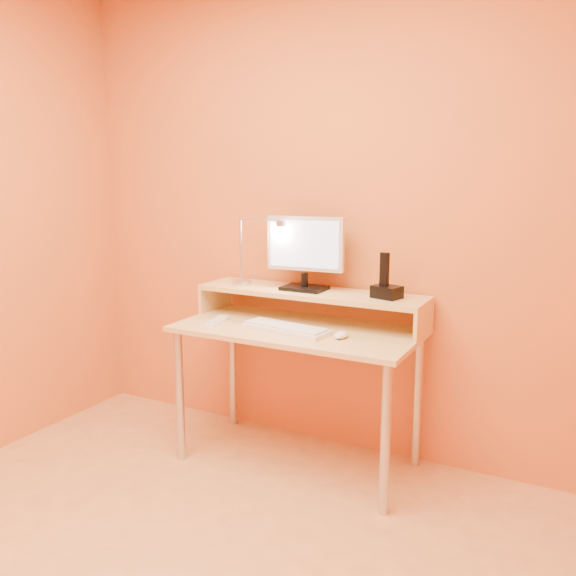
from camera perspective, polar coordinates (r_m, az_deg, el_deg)
The scene contains 25 objects.
wall_back at distance 3.15m, azimuth 3.59°, elevation 6.92°, with size 3.00×0.04×2.50m, color orange.
desk_leg_fl at distance 3.15m, azimuth -10.35°, elevation -10.14°, with size 0.04×0.04×0.69m, color #BDBDBF.
desk_leg_fr at distance 2.66m, azimuth 9.31°, elevation -14.18°, with size 0.04×0.04×0.69m, color #BDBDBF.
desk_leg_bl at distance 3.53m, azimuth -5.32°, elevation -7.65°, with size 0.04×0.04×0.69m, color #BDBDBF.
desk_leg_br at distance 3.10m, azimuth 12.30°, elevation -10.53°, with size 0.04×0.04×0.69m, color #BDBDBF.
desk_lower at distance 2.95m, azimuth 0.91°, elevation -4.02°, with size 1.20×0.60×0.03m, color #E9BE79.
shelf_riser_left at distance 3.36m, azimuth -6.97°, elevation -0.87°, with size 0.02×0.30×0.14m, color #E9BE79.
shelf_riser_right at distance 2.87m, azimuth 12.91°, elevation -3.12°, with size 0.02×0.30×0.14m, color #E9BE79.
desk_shelf at distance 3.05m, azimuth 2.19°, elevation -0.47°, with size 1.20×0.30×0.03m, color #E9BE79.
monitor_foot at distance 3.06m, azimuth 1.58°, elevation -0.01°, with size 0.22×0.16×0.02m, color black.
monitor_neck at distance 3.05m, azimuth 1.58°, elevation 0.80°, with size 0.04×0.04×0.07m, color black.
monitor_panel at distance 3.03m, azimuth 1.68°, elevation 4.27°, with size 0.40×0.04×0.28m, color silver.
monitor_back at distance 3.05m, azimuth 1.88°, elevation 4.32°, with size 0.36×0.01×0.23m, color black.
monitor_screen at distance 3.02m, azimuth 1.53°, elevation 4.24°, with size 0.37×0.00×0.24m, color #B3C2EA.
lamp_base at distance 3.21m, azimuth -4.49°, elevation 0.54°, with size 0.10×0.10×0.03m, color #BDBDBF.
lamp_post at distance 3.18m, azimuth -4.54°, elevation 3.68°, with size 0.01×0.01×0.33m, color #BDBDBF.
lamp_arm at distance 3.10m, azimuth -2.69°, elevation 6.59°, with size 0.01×0.01×0.24m, color #BDBDBF.
lamp_head at distance 3.04m, azimuth -0.73°, elevation 6.23°, with size 0.04×0.04×0.03m, color #BDBDBF.
lamp_bulb at distance 3.04m, azimuth -0.73°, elevation 5.93°, with size 0.03×0.03×0.00m, color #FFEAC6.
phone_dock at distance 2.89m, azimuth 9.46°, elevation -0.38°, with size 0.13×0.10×0.06m, color black.
phone_handset at distance 2.88m, azimuth 9.24°, elevation 1.80°, with size 0.04×0.03×0.16m, color black.
phone_led at distance 2.83m, azimuth 10.00°, elevation -0.64°, with size 0.01×0.00×0.04m, color #2C6BFF.
keyboard at distance 2.87m, azimuth -0.25°, elevation -3.96°, with size 0.44×0.14×0.02m, color white.
mouse at distance 2.76m, azimuth 5.11°, elevation -4.50°, with size 0.05×0.09×0.03m, color white.
remote_control at distance 3.05m, azimuth -6.78°, elevation -3.19°, with size 0.05×0.19×0.02m, color white.
Camera 1 is at (1.28, -1.37, 1.47)m, focal length 37.06 mm.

